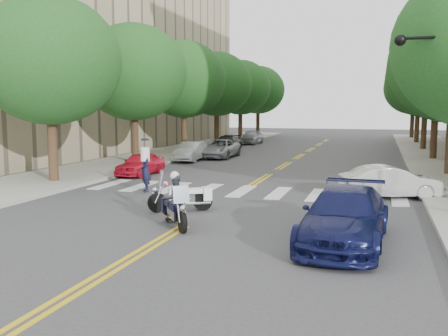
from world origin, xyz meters
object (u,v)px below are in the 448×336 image
at_px(motorcycle_police, 175,202).
at_px(motorcycle_parked, 186,197).
at_px(sedan_blue, 345,217).
at_px(officer_standing, 145,170).
at_px(convertible, 391,182).

height_order(motorcycle_police, motorcycle_parked, motorcycle_police).
distance_m(motorcycle_parked, sedan_blue, 5.96).
xyz_separation_m(officer_standing, sedan_blue, (8.39, -5.69, -0.18)).
height_order(convertible, sedan_blue, sedan_blue).
bearing_deg(officer_standing, motorcycle_police, -5.43).
bearing_deg(motorcycle_police, sedan_blue, 136.77).
bearing_deg(motorcycle_police, convertible, -170.40).
xyz_separation_m(convertible, sedan_blue, (-1.24, -7.16, 0.08)).
xyz_separation_m(motorcycle_parked, officer_standing, (-3.03, 3.12, 0.40)).
xyz_separation_m(motorcycle_police, sedan_blue, (4.87, -0.43, -0.02)).
relative_size(motorcycle_parked, officer_standing, 1.12).
relative_size(officer_standing, sedan_blue, 0.36).
distance_m(convertible, sedan_blue, 7.27).
bearing_deg(officer_standing, convertible, 59.42).
bearing_deg(sedan_blue, motorcycle_parked, 157.82).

